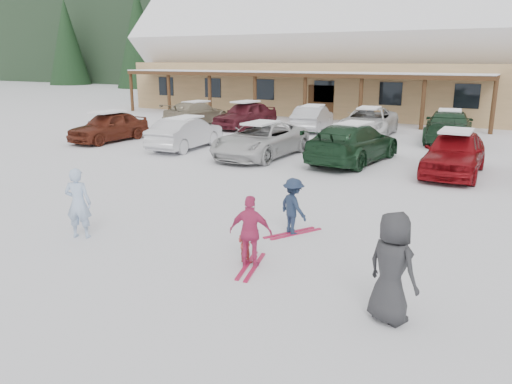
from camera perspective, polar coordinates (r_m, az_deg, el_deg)
The scene contains 21 objects.
ground at distance 10.82m, azimuth -3.99°, elevation -6.12°, with size 160.00×160.00×0.00m, color white.
day_lodge at distance 39.19m, azimuth 7.55°, elevation 14.95°, with size 29.12×12.50×10.38m.
conifer_0 at distance 49.76m, azimuth -10.75°, elevation 16.81°, with size 4.40×4.40×10.20m.
conifer_2 at distance 61.78m, azimuth -6.39°, elevation 17.63°, with size 5.28×5.28×12.24m.
adult_skier at distance 11.72m, azimuth -19.65°, elevation -1.21°, with size 0.58×0.38×1.59m, color #A6C1E3.
toddler_red at distance 9.86m, azimuth -1.17°, elevation -5.84°, with size 0.37×0.29×0.77m, color #B9383D.
child_navy at distance 11.32m, azimuth 4.28°, elevation -1.66°, with size 0.85×0.49×1.31m, color #1B273F.
skis_child_navy at distance 11.52m, azimuth 4.22°, elevation -4.72°, with size 0.20×1.40×0.03m, color #A1173C.
child_magenta at distance 9.49m, azimuth -0.60°, elevation -4.59°, with size 0.83×0.35×1.42m, color #C33266.
skis_child_magenta at distance 9.75m, azimuth -0.59°, elevation -8.45°, with size 0.20×1.40×0.03m, color #A1173C.
bystander_dark at distance 7.81m, azimuth 15.28°, elevation -8.34°, with size 0.85×0.55×1.74m, color #292A2C.
parked_car_0 at distance 25.35m, azimuth -16.46°, elevation 7.19°, with size 1.69×4.21×1.43m, color #592214.
parked_car_1 at distance 22.47m, azimuth -8.03°, elevation 6.68°, with size 1.48×4.25×1.40m, color silver.
parked_car_2 at distance 20.37m, azimuth 0.54°, elevation 5.98°, with size 2.32×5.04×1.40m, color silver.
parked_car_3 at distance 19.64m, azimuth 11.04°, elevation 5.53°, with size 2.12×5.20×1.51m, color #16341E.
parked_car_4 at distance 18.49m, azimuth 21.72°, elevation 4.19°, with size 1.81×4.49×1.53m, color maroon.
parked_car_7 at distance 30.98m, azimuth -6.82°, elevation 8.96°, with size 1.93×4.76×1.38m, color gray.
parked_car_8 at distance 29.04m, azimuth -1.22°, elevation 8.80°, with size 1.80×4.47×1.52m, color #571923.
parked_car_9 at distance 28.20m, azimuth 6.49°, elevation 8.38°, with size 1.47×4.20×1.38m, color #B3B3B8.
parked_car_10 at distance 26.49m, azimuth 12.71°, elevation 7.79°, with size 2.45×5.31×1.48m, color silver.
parked_car_11 at distance 25.68m, azimuth 21.14°, elevation 7.01°, with size 2.15×5.29×1.54m, color #1C3B25.
Camera 1 is at (5.55, -8.44, 3.89)m, focal length 35.00 mm.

